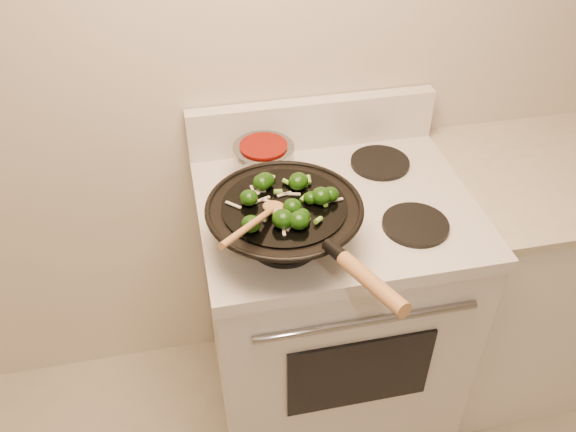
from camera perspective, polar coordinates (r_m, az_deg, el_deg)
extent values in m
plane|color=beige|center=(1.85, 6.64, 17.51)|extent=(3.50, 0.00, 3.50)
cube|color=silver|center=(2.06, 3.84, -9.16)|extent=(0.76, 0.64, 0.88)
cube|color=silver|center=(1.75, 4.48, 0.85)|extent=(0.78, 0.66, 0.04)
cube|color=silver|center=(1.93, 2.27, 8.66)|extent=(0.78, 0.05, 0.16)
cylinder|color=gray|center=(1.60, 7.41, -9.77)|extent=(0.60, 0.02, 0.02)
cube|color=black|center=(1.79, 6.73, -14.47)|extent=(0.42, 0.01, 0.28)
cylinder|color=black|center=(1.58, -0.33, -2.54)|extent=(0.18, 0.18, 0.01)
cylinder|color=black|center=(1.67, 11.83, -0.80)|extent=(0.18, 0.18, 0.01)
cylinder|color=black|center=(1.81, -2.23, 3.70)|extent=(0.18, 0.18, 0.01)
cylinder|color=black|center=(1.89, 8.60, 4.96)|extent=(0.18, 0.18, 0.01)
cube|color=white|center=(2.38, 23.10, -4.90)|extent=(0.86, 0.60, 0.88)
torus|color=black|center=(1.51, -0.35, 0.85)|extent=(0.40, 0.40, 0.01)
cylinder|color=black|center=(1.50, -0.35, 0.94)|extent=(0.31, 0.31, 0.01)
cylinder|color=black|center=(1.35, 4.43, -3.27)|extent=(0.05, 0.07, 0.04)
cylinder|color=#A36F3F|center=(1.26, 7.88, -6.22)|extent=(0.10, 0.21, 0.06)
ellipsoid|color=#123408|center=(1.50, -3.69, 1.71)|extent=(0.05, 0.05, 0.04)
cylinder|color=#4F822F|center=(1.51, -3.16, 1.41)|extent=(0.02, 0.02, 0.02)
ellipsoid|color=#123408|center=(1.42, -3.50, -0.75)|extent=(0.05, 0.05, 0.04)
ellipsoid|color=#123408|center=(1.50, 2.14, 1.71)|extent=(0.04, 0.04, 0.03)
ellipsoid|color=#123408|center=(1.43, -0.48, -0.27)|extent=(0.05, 0.05, 0.04)
cylinder|color=#4F822F|center=(1.44, 0.14, -0.64)|extent=(0.02, 0.02, 0.02)
ellipsoid|color=#123408|center=(1.43, 1.03, -0.39)|extent=(0.05, 0.05, 0.04)
ellipsoid|color=#123408|center=(1.55, -2.13, 3.36)|extent=(0.05, 0.05, 0.04)
ellipsoid|color=#123408|center=(1.45, 1.34, 0.04)|extent=(0.04, 0.04, 0.03)
cylinder|color=#4F822F|center=(1.45, 1.79, -0.20)|extent=(0.02, 0.02, 0.01)
ellipsoid|color=#123408|center=(1.51, 3.98, 2.03)|extent=(0.04, 0.04, 0.04)
ellipsoid|color=#123408|center=(1.47, 0.40, 0.85)|extent=(0.05, 0.05, 0.04)
ellipsoid|color=#123408|center=(1.55, 0.90, 3.20)|extent=(0.05, 0.05, 0.04)
cylinder|color=#4F822F|center=(1.56, 1.41, 2.87)|extent=(0.02, 0.02, 0.02)
ellipsoid|color=#123408|center=(1.50, 3.12, 1.88)|extent=(0.05, 0.05, 0.04)
ellipsoid|color=#123408|center=(1.55, -2.45, 3.16)|extent=(0.05, 0.05, 0.04)
ellipsoid|color=#123408|center=(1.55, 1.00, 3.30)|extent=(0.05, 0.05, 0.04)
cylinder|color=#4F822F|center=(1.56, 1.53, 2.95)|extent=(0.02, 0.01, 0.02)
cube|color=beige|center=(1.52, 4.20, 1.45)|extent=(0.05, 0.01, 0.00)
cube|color=beige|center=(1.51, -1.58, 1.32)|extent=(0.05, 0.04, 0.00)
cube|color=beige|center=(1.53, -3.31, 1.85)|extent=(0.04, 0.03, 0.00)
cube|color=beige|center=(1.51, -2.63, 1.48)|extent=(0.05, 0.03, 0.00)
cube|color=beige|center=(1.54, -2.84, 2.32)|extent=(0.04, 0.01, 0.00)
cube|color=beige|center=(1.44, 0.36, -0.74)|extent=(0.04, 0.05, 0.00)
cube|color=beige|center=(1.50, -5.14, 1.04)|extent=(0.04, 0.04, 0.00)
cube|color=beige|center=(1.53, 0.28, 2.08)|extent=(0.05, 0.02, 0.00)
cube|color=beige|center=(1.53, -0.35, 2.06)|extent=(0.04, 0.02, 0.00)
cube|color=beige|center=(1.55, -3.29, 2.38)|extent=(0.01, 0.04, 0.00)
cube|color=beige|center=(1.42, -0.41, -1.35)|extent=(0.01, 0.04, 0.00)
cylinder|color=#68AC37|center=(1.50, 3.48, 1.23)|extent=(0.01, 0.03, 0.02)
cylinder|color=#68AC37|center=(1.45, 2.85, -0.39)|extent=(0.02, 0.03, 0.02)
cylinder|color=#68AC37|center=(1.51, 1.54, 1.74)|extent=(0.03, 0.02, 0.02)
cylinder|color=#68AC37|center=(1.58, -1.59, 3.70)|extent=(0.03, 0.03, 0.02)
cylinder|color=#68AC37|center=(1.57, -0.15, 3.20)|extent=(0.03, 0.02, 0.02)
cylinder|color=#68AC37|center=(1.58, 0.73, 3.64)|extent=(0.02, 0.02, 0.02)
cylinder|color=#68AC37|center=(1.53, -0.96, 2.30)|extent=(0.02, 0.03, 0.02)
cylinder|color=#68AC37|center=(1.47, -1.38, 0.36)|extent=(0.02, 0.02, 0.01)
cylinder|color=#68AC37|center=(1.57, 1.94, 3.41)|extent=(0.03, 0.02, 0.02)
sphere|color=beige|center=(1.57, 1.25, 3.15)|extent=(0.01, 0.01, 0.01)
sphere|color=beige|center=(1.58, 0.53, 3.30)|extent=(0.01, 0.01, 0.01)
sphere|color=beige|center=(1.47, 0.90, 0.29)|extent=(0.01, 0.01, 0.01)
sphere|color=beige|center=(1.45, -2.24, -0.39)|extent=(0.01, 0.01, 0.01)
ellipsoid|color=#A36F3F|center=(1.48, -1.27, 0.83)|extent=(0.08, 0.07, 0.02)
cylinder|color=#A36F3F|center=(1.37, -3.63, -0.93)|extent=(0.16, 0.21, 0.09)
cylinder|color=gray|center=(1.78, -2.27, 5.17)|extent=(0.18, 0.18, 0.10)
cylinder|color=#660B04|center=(1.75, -2.31, 6.58)|extent=(0.14, 0.14, 0.01)
cylinder|color=black|center=(1.65, 0.14, 4.04)|extent=(0.05, 0.11, 0.02)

